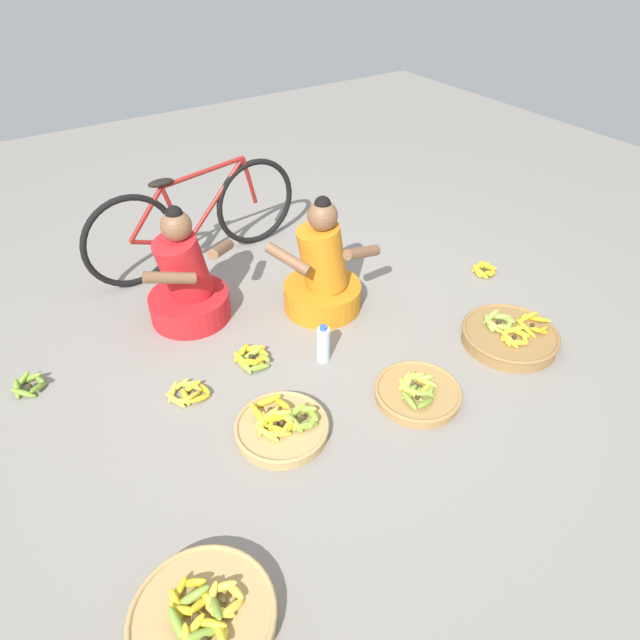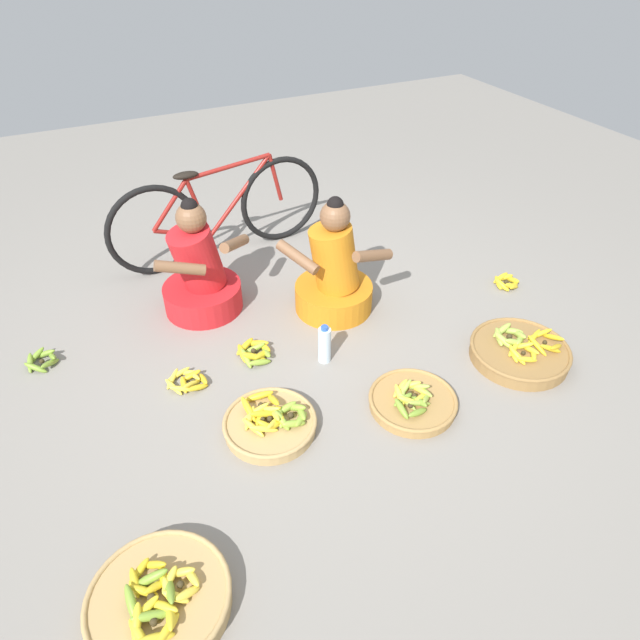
# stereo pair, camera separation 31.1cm
# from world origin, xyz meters

# --- Properties ---
(ground_plane) EXTENTS (10.00, 10.00, 0.00)m
(ground_plane) POSITION_xyz_m (0.00, 0.00, 0.00)
(ground_plane) COLOR gray
(vendor_woman_front) EXTENTS (0.69, 0.53, 0.82)m
(vendor_woman_front) POSITION_xyz_m (0.34, 0.30, 0.26)
(vendor_woman_front) COLOR orange
(vendor_woman_front) RESTS_ON ground
(vendor_woman_behind) EXTENTS (0.68, 0.52, 0.81)m
(vendor_woman_behind) POSITION_xyz_m (-0.45, 0.68, 0.26)
(vendor_woman_behind) COLOR red
(vendor_woman_behind) RESTS_ON ground
(bicycle_leaning) EXTENTS (1.70, 0.18, 0.73)m
(bicycle_leaning) POSITION_xyz_m (-0.10, 1.31, 0.36)
(bicycle_leaning) COLOR black
(bicycle_leaning) RESTS_ON ground
(banana_basket_back_center) EXTENTS (0.50, 0.50, 0.15)m
(banana_basket_back_center) POSITION_xyz_m (-0.45, -0.53, 0.05)
(banana_basket_back_center) COLOR tan
(banana_basket_back_center) RESTS_ON ground
(banana_basket_front_right) EXTENTS (0.60, 0.60, 0.16)m
(banana_basket_front_right) POSITION_xyz_m (1.12, -0.66, 0.06)
(banana_basket_front_right) COLOR olive
(banana_basket_front_right) RESTS_ON ground
(banana_basket_near_bicycle) EXTENTS (0.57, 0.57, 0.17)m
(banana_basket_near_bicycle) POSITION_xyz_m (-1.18, -1.20, 0.06)
(banana_basket_near_bicycle) COLOR tan
(banana_basket_near_bicycle) RESTS_ON ground
(banana_basket_back_left) EXTENTS (0.49, 0.49, 0.13)m
(banana_basket_back_left) POSITION_xyz_m (0.31, -0.72, 0.04)
(banana_basket_back_left) COLOR #A87F47
(banana_basket_back_left) RESTS_ON ground
(loose_bananas_mid_left) EXTENTS (0.21, 0.21, 0.09)m
(loose_bananas_mid_left) POSITION_xyz_m (-1.49, 0.55, 0.03)
(loose_bananas_mid_left) COLOR olive
(loose_bananas_mid_left) RESTS_ON ground
(loose_bananas_front_left) EXTENTS (0.19, 0.20, 0.09)m
(loose_bananas_front_left) POSITION_xyz_m (1.58, -0.01, 0.03)
(loose_bananas_front_left) COLOR gold
(loose_bananas_front_left) RESTS_ON ground
(loose_bananas_front_center) EXTENTS (0.24, 0.24, 0.09)m
(loose_bananas_front_center) POSITION_xyz_m (-0.75, -0.00, 0.03)
(loose_bananas_front_center) COLOR yellow
(loose_bananas_front_center) RESTS_ON ground
(loose_bananas_near_vendor) EXTENTS (0.23, 0.26, 0.10)m
(loose_bananas_near_vendor) POSITION_xyz_m (-0.31, 0.06, 0.03)
(loose_bananas_near_vendor) COLOR #8CAD38
(loose_bananas_near_vendor) RESTS_ON ground
(water_bottle) EXTENTS (0.08, 0.08, 0.26)m
(water_bottle) POSITION_xyz_m (0.05, -0.16, 0.12)
(water_bottle) COLOR silver
(water_bottle) RESTS_ON ground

